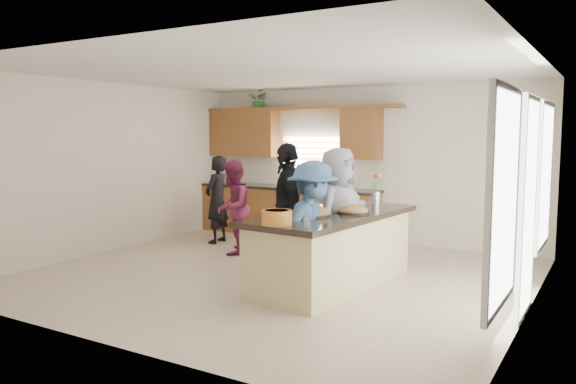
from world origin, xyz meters
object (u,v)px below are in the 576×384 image
Objects in this scene: woman_right_front at (337,215)px; woman_right_back at (313,229)px; salad_bowl at (277,217)px; woman_left_back at (217,200)px; island at (332,251)px; woman_left_mid at (233,207)px; woman_left_front at (288,208)px.

woman_right_back is at bearing 179.93° from woman_right_front.
woman_right_front is (-0.04, 0.75, 0.07)m from woman_right_back.
salad_bowl is 1.37m from woman_right_front.
woman_left_back is at bearing 60.04° from woman_right_back.
woman_right_front is at bearing 7.07° from woman_right_back.
island is 1.82× the size of woman_left_mid.
woman_right_front is at bearing 41.34° from woman_left_front.
island is at bearing -176.64° from woman_right_front.
island is at bearing 30.72° from woman_left_front.
woman_right_back is at bearing 50.25° from woman_left_back.
island is 1.05m from woman_left_front.
woman_left_back is at bearing 137.53° from salad_bowl.
woman_right_back is (0.02, -0.57, 0.37)m from island.
woman_left_front reaches higher than woman_left_back.
salad_bowl is at bearing 171.94° from woman_right_back.
island is 8.19× the size of salad_bowl.
woman_left_mid is 2.68m from woman_right_back.
woman_left_back is 0.85× the size of woman_left_front.
woman_left_back is at bearing 158.66° from island.
woman_left_front is at bearing 76.11° from woman_right_front.
woman_right_front reaches higher than woman_right_back.
woman_left_back is (-2.92, 2.68, -0.26)m from salad_bowl.
woman_left_mid is at bearing 46.69° from woman_left_back.
woman_left_mid is (0.81, -0.62, -0.02)m from woman_left_back.
woman_right_back is 0.76m from woman_right_front.
woman_left_front is at bearing 56.26° from woman_left_back.
woman_left_front reaches higher than woman_left_mid.
salad_bowl is at bearing -90.53° from island.
woman_right_back is (2.25, -1.45, 0.06)m from woman_left_mid.
woman_right_back is (0.90, -0.92, -0.09)m from woman_left_front.
woman_right_back is at bearing 37.20° from woman_left_mid.
salad_bowl is 0.19× the size of woman_left_front.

